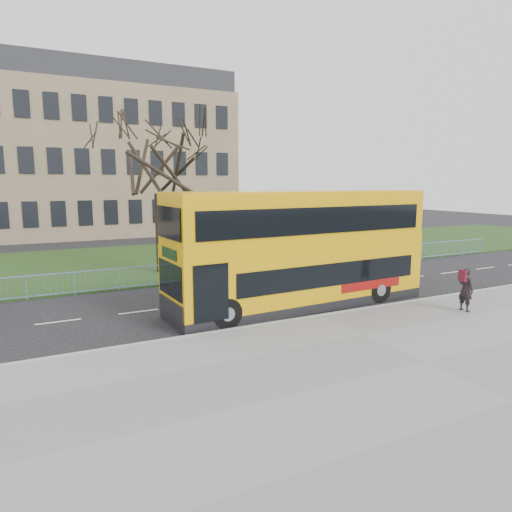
{
  "coord_description": "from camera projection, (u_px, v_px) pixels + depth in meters",
  "views": [
    {
      "loc": [
        -9.83,
        -15.51,
        5.14
      ],
      "look_at": [
        -1.45,
        1.0,
        2.16
      ],
      "focal_mm": 32.0,
      "sensor_mm": 36.0,
      "label": 1
    }
  ],
  "objects": [
    {
      "name": "civic_building",
      "position": [
        74.0,
        164.0,
        46.34
      ],
      "size": [
        30.0,
        15.0,
        14.0
      ],
      "primitive_type": "cube",
      "color": "#7B6C4E",
      "rests_on": "ground"
    },
    {
      "name": "grass_verge",
      "position": [
        188.0,
        258.0,
        31.45
      ],
      "size": [
        80.0,
        15.4,
        0.08
      ],
      "primitive_type": "cube",
      "color": "#203A15",
      "rests_on": "ground"
    },
    {
      "name": "kerb",
      "position": [
        320.0,
        316.0,
        17.49
      ],
      "size": [
        80.0,
        0.2,
        0.14
      ],
      "primitive_type": "cube",
      "color": "#969699",
      "rests_on": "ground"
    },
    {
      "name": "pedestrian",
      "position": [
        466.0,
        290.0,
        17.95
      ],
      "size": [
        0.41,
        0.63,
        1.72
      ],
      "primitive_type": "imported",
      "rotation": [
        0.0,
        0.0,
        1.57
      ],
      "color": "black",
      "rests_on": "pavement"
    },
    {
      "name": "guard_railing",
      "position": [
        233.0,
        269.0,
        24.59
      ],
      "size": [
        40.0,
        0.12,
        1.1
      ],
      "primitive_type": null,
      "color": "#76A0D1",
      "rests_on": "ground"
    },
    {
      "name": "bare_tree",
      "position": [
        159.0,
        178.0,
        25.47
      ],
      "size": [
        7.43,
        7.43,
        10.62
      ],
      "primitive_type": null,
      "color": "black",
      "rests_on": "grass_verge"
    },
    {
      "name": "yellow_bus",
      "position": [
        301.0,
        246.0,
        18.85
      ],
      "size": [
        11.44,
        3.23,
        4.75
      ],
      "rotation": [
        0.0,
        0.0,
        0.05
      ],
      "color": "#E5A809",
      "rests_on": "ground"
    },
    {
      "name": "pavement",
      "position": [
        425.0,
        364.0,
        12.92
      ],
      "size": [
        80.0,
        10.5,
        0.12
      ],
      "primitive_type": "cube",
      "color": "slate",
      "rests_on": "ground"
    },
    {
      "name": "ground",
      "position": [
        298.0,
        308.0,
        18.87
      ],
      "size": [
        120.0,
        120.0,
        0.0
      ],
      "primitive_type": "plane",
      "color": "black",
      "rests_on": "ground"
    }
  ]
}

